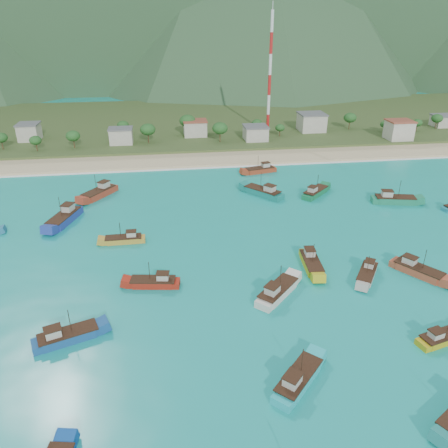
{
  "coord_description": "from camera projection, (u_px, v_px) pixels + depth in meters",
  "views": [
    {
      "loc": [
        -12.69,
        -73.97,
        47.66
      ],
      "look_at": [
        0.1,
        18.0,
        3.0
      ],
      "focal_mm": 35.0,
      "sensor_mm": 36.0,
      "label": 1
    }
  ],
  "objects": [
    {
      "name": "boat_14",
      "position": [
        394.0,
        200.0,
        121.87
      ],
      "size": [
        12.49,
        6.06,
        7.1
      ],
      "rotation": [
        0.0,
        0.0,
        4.49
      ],
      "color": "#187B57",
      "rests_on": "ground"
    },
    {
      "name": "radio_tower",
      "position": [
        270.0,
        75.0,
        177.51
      ],
      "size": [
        1.2,
        1.2,
        47.82
      ],
      "color": "red",
      "rests_on": "ground"
    },
    {
      "name": "boat_24",
      "position": [
        64.0,
        218.0,
        110.65
      ],
      "size": [
        7.69,
        13.37,
        7.58
      ],
      "rotation": [
        0.0,
        0.0,
        2.82
      ],
      "color": "#243998",
      "rests_on": "ground"
    },
    {
      "name": "boat_22",
      "position": [
        277.0,
        292.0,
        81.59
      ],
      "size": [
        10.07,
        10.34,
        6.58
      ],
      "rotation": [
        0.0,
        0.0,
        5.52
      ],
      "color": "silver",
      "rests_on": "ground"
    },
    {
      "name": "boat_12",
      "position": [
        154.0,
        283.0,
        84.66
      ],
      "size": [
        9.98,
        4.27,
        5.71
      ],
      "rotation": [
        0.0,
        0.0,
        1.42
      ],
      "color": "#A02113",
      "rests_on": "ground"
    },
    {
      "name": "vegetation",
      "position": [
        172.0,
        131.0,
        176.15
      ],
      "size": [
        275.32,
        25.76,
        9.01
      ],
      "color": "#235623",
      "rests_on": "ground"
    },
    {
      "name": "boat_19",
      "position": [
        315.0,
        193.0,
        127.24
      ],
      "size": [
        10.08,
        9.87,
        6.44
      ],
      "rotation": [
        0.0,
        0.0,
        5.48
      ],
      "color": "#106D3F",
      "rests_on": "ground"
    },
    {
      "name": "boat_7",
      "position": [
        260.0,
        170.0,
        145.6
      ],
      "size": [
        11.09,
        5.42,
        6.3
      ],
      "rotation": [
        0.0,
        0.0,
        1.79
      ],
      "color": "#9D371E",
      "rests_on": "ground"
    },
    {
      "name": "boat_13",
      "position": [
        418.0,
        271.0,
        88.44
      ],
      "size": [
        8.76,
        10.65,
        6.36
      ],
      "rotation": [
        0.0,
        0.0,
        3.75
      ],
      "color": "#AC472D",
      "rests_on": "ground"
    },
    {
      "name": "boat_8",
      "position": [
        67.0,
        337.0,
        70.38
      ],
      "size": [
        10.87,
        6.43,
        6.17
      ],
      "rotation": [
        0.0,
        0.0,
        5.06
      ],
      "color": "navy",
      "rests_on": "ground"
    },
    {
      "name": "boat_16",
      "position": [
        311.0,
        263.0,
        91.13
      ],
      "size": [
        3.95,
        10.7,
        6.19
      ],
      "rotation": [
        0.0,
        0.0,
        3.06
      ],
      "color": "gold",
      "rests_on": "ground"
    },
    {
      "name": "boat_10",
      "position": [
        124.0,
        240.0,
        100.93
      ],
      "size": [
        9.29,
        2.88,
        5.46
      ],
      "rotation": [
        0.0,
        0.0,
        1.59
      ],
      "color": "gold",
      "rests_on": "ground"
    },
    {
      "name": "boat_20",
      "position": [
        298.0,
        380.0,
        62.01
      ],
      "size": [
        9.53,
        9.84,
        6.25
      ],
      "rotation": [
        0.0,
        0.0,
        5.53
      ],
      "color": "#1DB3BB",
      "rests_on": "ground"
    },
    {
      "name": "boat_3",
      "position": [
        99.0,
        193.0,
        126.43
      ],
      "size": [
        10.16,
        12.24,
        7.33
      ],
      "rotation": [
        0.0,
        0.0,
        2.53
      ],
      "color": "#A03622",
      "rests_on": "ground"
    },
    {
      "name": "boat_11",
      "position": [
        263.0,
        193.0,
        126.85
      ],
      "size": [
        10.83,
        11.78,
        7.32
      ],
      "rotation": [
        0.0,
        0.0,
        0.71
      ],
      "color": "#13776E",
      "rests_on": "ground"
    },
    {
      "name": "boat_21",
      "position": [
        367.0,
        274.0,
        87.58
      ],
      "size": [
        7.63,
        9.34,
        5.57
      ],
      "rotation": [
        0.0,
        0.0,
        2.54
      ],
      "color": "#AEA89E",
      "rests_on": "ground"
    },
    {
      "name": "village",
      "position": [
        222.0,
        130.0,
        179.14
      ],
      "size": [
        224.69,
        28.0,
        7.5
      ],
      "color": "beige",
      "rests_on": "ground"
    },
    {
      "name": "surf_line",
      "position": [
        203.0,
        168.0,
        150.29
      ],
      "size": [
        400.0,
        2.5,
        0.08
      ],
      "primitive_type": "cube",
      "color": "white",
      "rests_on": "ground"
    },
    {
      "name": "ground",
      "position": [
        236.0,
        276.0,
        88.26
      ],
      "size": [
        600.0,
        600.0,
        0.0
      ],
      "primitive_type": "plane",
      "color": "#0D8596",
      "rests_on": "ground"
    },
    {
      "name": "beach",
      "position": [
        201.0,
        160.0,
        158.77
      ],
      "size": [
        400.0,
        18.0,
        1.2
      ],
      "primitive_type": "cube",
      "color": "beige",
      "rests_on": "ground"
    },
    {
      "name": "boat_2",
      "position": [
        442.0,
        338.0,
        70.3
      ],
      "size": [
        9.32,
        4.81,
        5.29
      ],
      "rotation": [
        0.0,
        0.0,
        4.97
      ],
      "color": "gold",
      "rests_on": "ground"
    },
    {
      "name": "land",
      "position": [
        189.0,
        123.0,
        213.22
      ],
      "size": [
        400.0,
        110.0,
        2.4
      ],
      "primitive_type": "cube",
      "color": "#385123",
      "rests_on": "ground"
    }
  ]
}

